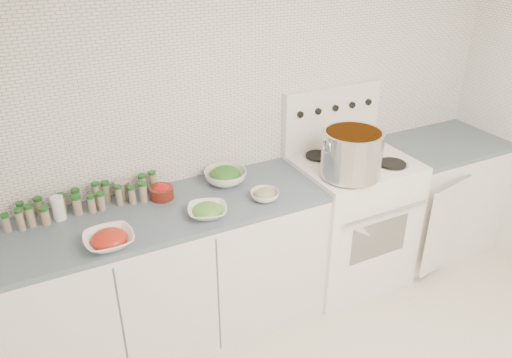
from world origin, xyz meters
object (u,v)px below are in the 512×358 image
object	(u,v)px
stove	(348,216)
stock_pot	(352,152)
bowl_snowpea	(207,211)
bowl_tomato	(109,239)

from	to	relation	value
stove	stock_pot	world-z (taller)	stove
stove	bowl_snowpea	distance (m)	1.21
stock_pot	bowl_tomato	world-z (taller)	stock_pot
stove	bowl_snowpea	xyz separation A→B (m)	(-1.12, -0.16, 0.43)
stove	bowl_tomato	world-z (taller)	stove
stove	bowl_tomato	xyz separation A→B (m)	(-1.66, -0.20, 0.44)
bowl_tomato	stock_pot	bearing A→B (deg)	0.75
stove	stock_pot	distance (m)	0.65
bowl_tomato	bowl_snowpea	distance (m)	0.55
bowl_tomato	bowl_snowpea	bearing A→B (deg)	4.17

